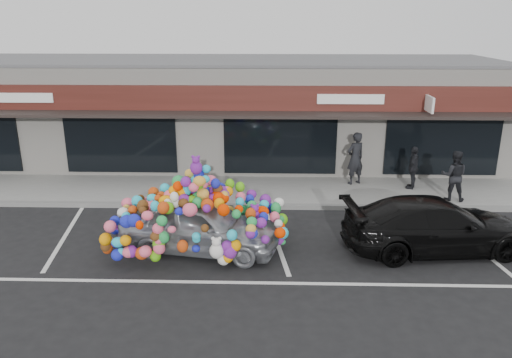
{
  "coord_description": "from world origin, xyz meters",
  "views": [
    {
      "loc": [
        2.61,
        -12.67,
        5.91
      ],
      "look_at": [
        2.21,
        1.4,
        1.37
      ],
      "focal_mm": 35.0,
      "sensor_mm": 36.0,
      "label": 1
    }
  ],
  "objects_px": {
    "black_sedan": "(435,225)",
    "pedestrian_a": "(355,158)",
    "pedestrian_b": "(454,176)",
    "pedestrian_c": "(413,168)",
    "toy_car": "(200,219)"
  },
  "relations": [
    {
      "from": "toy_car",
      "to": "pedestrian_a",
      "type": "xyz_separation_m",
      "value": [
        4.91,
        5.32,
        0.22
      ]
    },
    {
      "from": "pedestrian_b",
      "to": "pedestrian_c",
      "type": "relative_size",
      "value": 1.1
    },
    {
      "from": "toy_car",
      "to": "pedestrian_c",
      "type": "distance_m",
      "value": 8.43
    },
    {
      "from": "black_sedan",
      "to": "toy_car",
      "type": "bearing_deg",
      "value": 85.02
    },
    {
      "from": "black_sedan",
      "to": "pedestrian_a",
      "type": "bearing_deg",
      "value": 7.61
    },
    {
      "from": "toy_car",
      "to": "pedestrian_a",
      "type": "distance_m",
      "value": 7.24
    },
    {
      "from": "pedestrian_a",
      "to": "toy_car",
      "type": "bearing_deg",
      "value": 19.49
    },
    {
      "from": "pedestrian_b",
      "to": "pedestrian_c",
      "type": "bearing_deg",
      "value": -34.08
    },
    {
      "from": "toy_car",
      "to": "pedestrian_c",
      "type": "relative_size",
      "value": 3.13
    },
    {
      "from": "pedestrian_c",
      "to": "toy_car",
      "type": "bearing_deg",
      "value": -29.5
    },
    {
      "from": "black_sedan",
      "to": "pedestrian_a",
      "type": "relative_size",
      "value": 2.55
    },
    {
      "from": "pedestrian_a",
      "to": "pedestrian_c",
      "type": "xyz_separation_m",
      "value": [
        1.97,
        -0.46,
        -0.19
      ]
    },
    {
      "from": "black_sedan",
      "to": "pedestrian_b",
      "type": "relative_size",
      "value": 2.9
    },
    {
      "from": "pedestrian_a",
      "to": "pedestrian_c",
      "type": "relative_size",
      "value": 1.26
    },
    {
      "from": "black_sedan",
      "to": "pedestrian_c",
      "type": "distance_m",
      "value": 4.72
    }
  ]
}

